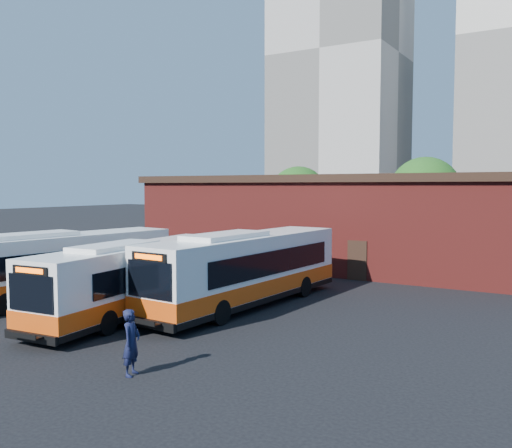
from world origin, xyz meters
The scene contains 9 objects.
ground centered at (0.00, 0.00, 0.00)m, with size 220.00×220.00×0.00m, color black.
bus_west centered at (-7.78, 1.12, 1.56)m, with size 4.22×12.80×3.44m.
bus_midwest centered at (-2.27, 0.76, 1.49)m, with size 3.53×12.16×3.27m.
bus_mideast centered at (0.96, 4.68, 1.62)m, with size 3.45×13.20×3.56m.
transit_worker centered at (3.07, -5.10, 1.00)m, with size 0.73×0.48×2.00m, color #131736.
depot_building centered at (0.00, 20.00, 3.26)m, with size 28.60×12.60×6.40m.
tree_west centered at (-10.00, 32.00, 4.64)m, with size 6.00×6.00×7.65m.
tree_mid centered at (2.00, 34.00, 5.08)m, with size 6.56×6.56×8.36m.
tower_left centered at (-22.00, 72.00, 27.84)m, with size 20.00×18.00×56.20m.
Camera 1 is at (14.46, -16.76, 5.66)m, focal length 38.00 mm.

